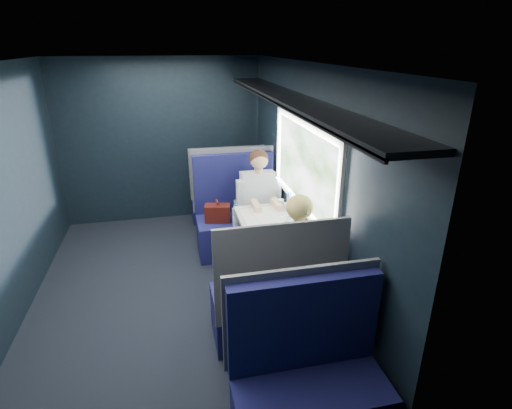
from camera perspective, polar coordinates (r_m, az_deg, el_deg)
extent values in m
cube|color=black|center=(4.38, -11.86, -12.63)|extent=(2.80, 4.20, 0.01)
cube|color=black|center=(4.08, 7.57, 3.23)|extent=(0.10, 4.20, 2.30)
cube|color=black|center=(5.92, -13.29, 8.77)|extent=(2.80, 0.10, 2.30)
cube|color=black|center=(1.97, -12.86, -20.14)|extent=(2.80, 0.10, 2.30)
cube|color=silver|center=(3.62, -14.92, 19.72)|extent=(2.80, 4.20, 0.10)
cube|color=beige|center=(3.91, 7.00, 11.45)|extent=(0.03, 1.84, 0.07)
cube|color=beige|center=(4.15, 6.46, -0.16)|extent=(0.03, 1.84, 0.07)
cube|color=beige|center=(3.23, 11.77, 1.00)|extent=(0.03, 0.07, 0.78)
cube|color=beige|center=(4.82, 3.30, 8.43)|extent=(0.03, 0.07, 0.78)
cube|color=black|center=(3.82, 4.85, 14.86)|extent=(0.36, 4.10, 0.04)
cube|color=black|center=(3.78, 2.29, 14.53)|extent=(0.02, 4.10, 0.03)
cube|color=red|center=(3.89, 7.16, 13.55)|extent=(0.01, 0.10, 0.12)
cylinder|color=#54565E|center=(4.26, -0.26, -7.51)|extent=(0.08, 0.08, 0.70)
cube|color=silver|center=(4.13, 2.17, -2.77)|extent=(0.62, 1.00, 0.04)
cube|color=#0E0E3E|center=(4.99, -2.51, -4.47)|extent=(1.00, 0.50, 0.45)
cube|color=#0E0E3E|center=(5.03, -3.23, 3.16)|extent=(1.00, 0.10, 0.75)
cube|color=#54565E|center=(5.08, -3.34, 3.62)|extent=(1.04, 0.03, 0.82)
cube|color=#54565E|center=(4.81, -2.47, -1.26)|extent=(0.06, 0.40, 0.20)
cube|color=#4D1610|center=(4.82, -5.53, -1.24)|extent=(0.33, 0.22, 0.21)
cylinder|color=#4D1610|center=(4.76, -5.59, 0.41)|extent=(0.05, 0.13, 0.03)
cylinder|color=silver|center=(4.69, -2.89, -1.81)|extent=(0.08, 0.08, 0.22)
cylinder|color=blue|center=(4.63, -2.92, -0.31)|extent=(0.04, 0.04, 0.05)
cube|color=#0E0E3E|center=(3.69, 1.94, -15.11)|extent=(1.00, 0.50, 0.45)
cube|color=#0E0E3E|center=(3.11, 3.46, -9.56)|extent=(1.00, 0.10, 0.75)
cube|color=#54565E|center=(3.06, 3.76, -9.68)|extent=(1.04, 0.03, 0.82)
cube|color=#54565E|center=(3.55, 1.80, -10.45)|extent=(0.06, 0.40, 0.20)
cube|color=#0E0E3E|center=(5.99, -4.38, 0.15)|extent=(1.00, 0.40, 0.45)
cube|color=#0E0E3E|center=(5.57, -4.18, 4.54)|extent=(1.00, 0.10, 0.66)
cube|color=#54565E|center=(5.52, -4.10, 4.57)|extent=(1.04, 0.03, 0.72)
cube|color=#0E0E3E|center=(2.70, 6.80, -16.42)|extent=(1.00, 0.10, 0.66)
cube|color=#54565E|center=(2.73, 6.43, -15.40)|extent=(1.04, 0.03, 0.72)
cube|color=black|center=(4.78, 0.67, -1.64)|extent=(0.36, 0.44, 0.16)
cube|color=black|center=(4.74, 1.21, -5.97)|extent=(0.32, 0.12, 0.45)
cube|color=silver|center=(4.84, 0.26, 1.81)|extent=(0.40, 0.29, 0.53)
cylinder|color=#D8A88C|center=(4.71, 0.37, 4.85)|extent=(0.10, 0.10, 0.06)
sphere|color=#D8A88C|center=(4.65, 0.43, 6.36)|extent=(0.21, 0.21, 0.21)
sphere|color=#382114|center=(4.66, 0.39, 6.59)|extent=(0.22, 0.22, 0.22)
cube|color=silver|center=(4.76, -2.22, 1.45)|extent=(0.09, 0.12, 0.34)
cube|color=silver|center=(4.85, 2.90, 1.85)|extent=(0.09, 0.12, 0.34)
cube|color=black|center=(3.69, 5.27, -9.48)|extent=(0.36, 0.44, 0.16)
cube|color=black|center=(4.02, 4.24, -11.74)|extent=(0.32, 0.12, 0.45)
cube|color=black|center=(3.43, 6.22, -7.28)|extent=(0.40, 0.29, 0.53)
cylinder|color=#D8A88C|center=(3.34, 6.20, -2.77)|extent=(0.10, 0.10, 0.06)
sphere|color=#D8A88C|center=(3.30, 6.18, -0.50)|extent=(0.21, 0.21, 0.21)
sphere|color=#D2C562|center=(3.28, 6.28, -0.36)|extent=(0.22, 0.22, 0.22)
cube|color=black|center=(3.41, 2.47, -7.39)|extent=(0.09, 0.12, 0.34)
cube|color=black|center=(3.54, 9.42, -6.54)|extent=(0.09, 0.12, 0.34)
cube|color=#D2C562|center=(3.33, 6.63, -5.97)|extent=(0.26, 0.07, 0.36)
cube|color=white|center=(4.15, 1.88, -2.28)|extent=(0.51, 0.73, 0.01)
cube|color=silver|center=(4.14, 5.82, -2.40)|extent=(0.30, 0.36, 0.01)
cube|color=silver|center=(4.13, 7.34, -0.77)|extent=(0.09, 0.30, 0.21)
cube|color=black|center=(4.13, 7.25, -0.78)|extent=(0.07, 0.26, 0.17)
cylinder|color=silver|center=(4.38, 4.78, 0.19)|extent=(0.06, 0.06, 0.18)
cylinder|color=blue|center=(4.34, 4.83, 1.50)|extent=(0.04, 0.04, 0.04)
cylinder|color=white|center=(4.48, 3.54, 0.17)|extent=(0.07, 0.07, 0.09)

